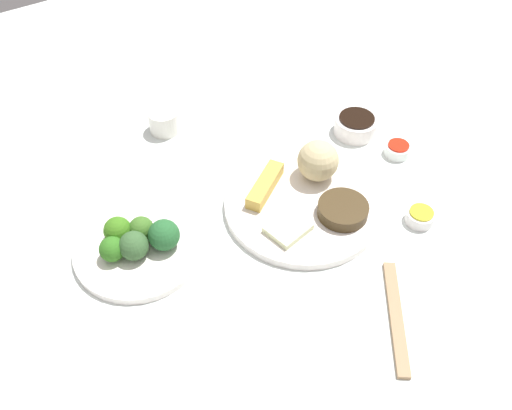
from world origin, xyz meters
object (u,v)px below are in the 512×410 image
object	(u,v)px
broccoli_plate	(139,247)
chopsticks_pair	(396,316)
sauce_ramekin_hot_mustard	(420,217)
soy_sauce_bowl	(356,126)
sauce_ramekin_sweet_and_sour	(397,150)
main_plate	(302,205)
teacup	(164,121)

from	to	relation	value
broccoli_plate	chopsticks_pair	size ratio (longest dim) A/B	1.11
sauce_ramekin_hot_mustard	chopsticks_pair	distance (m)	0.22
soy_sauce_bowl	broccoli_plate	bearing A→B (deg)	3.75
sauce_ramekin_sweet_and_sour	main_plate	bearing A→B (deg)	2.48
broccoli_plate	chopsticks_pair	world-z (taller)	broccoli_plate
teacup	sauce_ramekin_hot_mustard	bearing A→B (deg)	118.02
main_plate	chopsticks_pair	xyz separation A→B (m)	(0.02, 0.28, -0.00)
main_plate	chopsticks_pair	bearing A→B (deg)	85.37
teacup	chopsticks_pair	distance (m)	0.64
teacup	broccoli_plate	bearing A→B (deg)	54.85
teacup	chopsticks_pair	bearing A→B (deg)	97.79
soy_sauce_bowl	teacup	distance (m)	0.42
broccoli_plate	soy_sauce_bowl	bearing A→B (deg)	-176.25
sauce_ramekin_hot_mustard	chopsticks_pair	xyz separation A→B (m)	(0.18, 0.13, -0.01)
sauce_ramekin_hot_mustard	teacup	bearing A→B (deg)	-61.98
broccoli_plate	sauce_ramekin_hot_mustard	distance (m)	0.52
soy_sauce_bowl	teacup	world-z (taller)	teacup
sauce_ramekin_hot_mustard	soy_sauce_bowl	bearing A→B (deg)	-105.43
chopsticks_pair	sauce_ramekin_hot_mustard	bearing A→B (deg)	-145.29
soy_sauce_bowl	sauce_ramekin_hot_mustard	bearing A→B (deg)	74.57
main_plate	sauce_ramekin_hot_mustard	bearing A→B (deg)	136.96
soy_sauce_bowl	sauce_ramekin_hot_mustard	world-z (taller)	soy_sauce_bowl
sauce_ramekin_hot_mustard	teacup	distance (m)	0.57
sauce_ramekin_sweet_and_sour	chopsticks_pair	distance (m)	0.40
soy_sauce_bowl	teacup	xyz separation A→B (m)	(0.34, -0.24, 0.01)
soy_sauce_bowl	sauce_ramekin_sweet_and_sour	distance (m)	0.11
main_plate	broccoli_plate	bearing A→B (deg)	-14.87
broccoli_plate	sauce_ramekin_hot_mustard	bearing A→B (deg)	153.58
soy_sauce_bowl	sauce_ramekin_hot_mustard	size ratio (longest dim) A/B	1.74
broccoli_plate	teacup	bearing A→B (deg)	-125.15
broccoli_plate	sauce_ramekin_hot_mustard	world-z (taller)	sauce_ramekin_hot_mustard
main_plate	teacup	xyz separation A→B (m)	(0.11, -0.36, 0.02)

